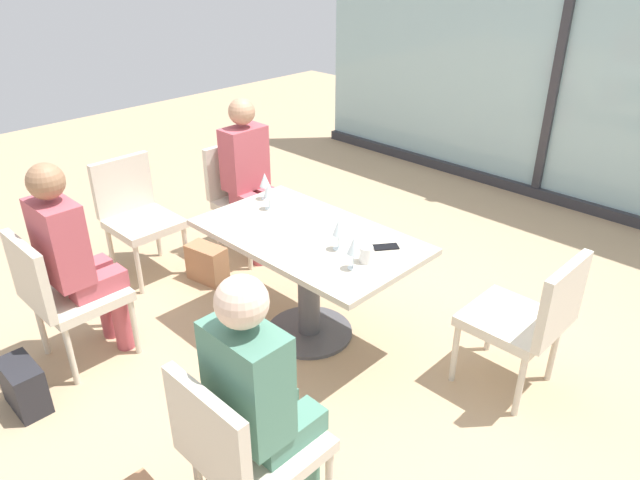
% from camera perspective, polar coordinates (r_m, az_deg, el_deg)
% --- Properties ---
extents(ground_plane, '(12.00, 12.00, 0.00)m').
position_cam_1_polar(ground_plane, '(3.87, -1.05, -9.07)').
color(ground_plane, tan).
extents(window_wall_backdrop, '(5.50, 0.10, 2.70)m').
position_cam_1_polar(window_wall_backdrop, '(5.91, 22.27, 14.89)').
color(window_wall_backdrop, '#94B7BC').
rests_on(window_wall_backdrop, ground_plane).
extents(dining_table_main, '(1.37, 0.80, 0.73)m').
position_cam_1_polar(dining_table_main, '(3.57, -1.12, -2.06)').
color(dining_table_main, '#BCB29E').
rests_on(dining_table_main, ground_plane).
extents(chair_far_left, '(0.50, 0.46, 0.87)m').
position_cam_1_polar(chair_far_left, '(4.70, -7.55, 4.60)').
color(chair_far_left, beige).
rests_on(chair_far_left, ground_plane).
extents(chair_front_left, '(0.46, 0.50, 0.87)m').
position_cam_1_polar(chair_front_left, '(3.67, -23.89, -4.61)').
color(chair_front_left, beige).
rests_on(chair_front_left, ground_plane).
extents(chair_front_right, '(0.46, 0.50, 0.87)m').
position_cam_1_polar(chair_front_right, '(2.49, -7.61, -19.30)').
color(chair_front_right, beige).
rests_on(chair_front_right, ground_plane).
extents(chair_far_right, '(0.50, 0.46, 0.87)m').
position_cam_1_polar(chair_far_right, '(3.35, 19.76, -7.00)').
color(chair_far_right, beige).
rests_on(chair_far_right, ground_plane).
extents(chair_side_end, '(0.50, 0.46, 0.87)m').
position_cam_1_polar(chair_side_end, '(4.55, -17.53, 2.74)').
color(chair_side_end, beige).
rests_on(chair_side_end, ground_plane).
extents(person_far_left, '(0.39, 0.34, 1.26)m').
position_cam_1_polar(person_far_left, '(4.54, -6.83, 6.60)').
color(person_far_left, '#B24C56').
rests_on(person_far_left, ground_plane).
extents(person_front_left, '(0.34, 0.39, 1.26)m').
position_cam_1_polar(person_front_left, '(3.61, -22.94, -1.25)').
color(person_front_left, '#B24C56').
rests_on(person_front_left, ground_plane).
extents(person_front_right, '(0.34, 0.39, 1.26)m').
position_cam_1_polar(person_front_right, '(2.40, -5.82, -14.68)').
color(person_front_right, '#4C7F6B').
rests_on(person_front_right, ground_plane).
extents(wine_glass_0, '(0.07, 0.07, 0.18)m').
position_cam_1_polar(wine_glass_0, '(3.92, -5.42, 5.81)').
color(wine_glass_0, silver).
rests_on(wine_glass_0, dining_table_main).
extents(wine_glass_1, '(0.07, 0.07, 0.18)m').
position_cam_1_polar(wine_glass_1, '(3.77, -5.02, 4.89)').
color(wine_glass_1, silver).
rests_on(wine_glass_1, dining_table_main).
extents(wine_glass_2, '(0.07, 0.07, 0.18)m').
position_cam_1_polar(wine_glass_2, '(3.25, 1.82, 1.15)').
color(wine_glass_2, silver).
rests_on(wine_glass_2, dining_table_main).
extents(wine_glass_3, '(0.07, 0.07, 0.18)m').
position_cam_1_polar(wine_glass_3, '(3.06, 3.31, -0.65)').
color(wine_glass_3, silver).
rests_on(wine_glass_3, dining_table_main).
extents(coffee_cup, '(0.08, 0.08, 0.09)m').
position_cam_1_polar(coffee_cup, '(3.17, 4.53, -1.40)').
color(coffee_cup, white).
rests_on(coffee_cup, dining_table_main).
extents(cell_phone_on_table, '(0.14, 0.16, 0.01)m').
position_cam_1_polar(cell_phone_on_table, '(3.35, 6.45, -0.67)').
color(cell_phone_on_table, black).
rests_on(cell_phone_on_table, dining_table_main).
extents(handbag_0, '(0.32, 0.21, 0.28)m').
position_cam_1_polar(handbag_0, '(4.44, -10.98, -2.25)').
color(handbag_0, '#A3704C').
rests_on(handbag_0, ground_plane).
extents(handbag_1, '(0.30, 0.16, 0.28)m').
position_cam_1_polar(handbag_1, '(3.64, -26.96, -12.60)').
color(handbag_1, '#232328').
rests_on(handbag_1, ground_plane).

